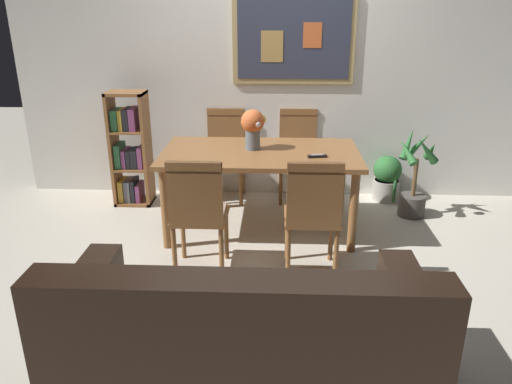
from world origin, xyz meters
TOP-DOWN VIEW (x-y plane):
  - ground_plane at (0.00, 0.00)m, footprint 12.00×12.00m
  - wall_back_with_painting at (0.00, 1.52)m, footprint 5.20×0.14m
  - dining_table at (-0.11, 0.55)m, footprint 1.67×0.94m
  - dining_chair_near_right at (0.29, -0.25)m, footprint 0.40×0.41m
  - dining_chair_far_right at (0.25, 1.38)m, footprint 0.40×0.41m
  - dining_chair_near_left at (-0.52, -0.26)m, footprint 0.40×0.41m
  - dining_chair_far_left at (-0.49, 1.34)m, footprint 0.40×0.41m
  - leather_couch at (-0.12, -1.47)m, footprint 1.80×0.84m
  - bookshelf at (-1.42, 1.13)m, footprint 0.36×0.28m
  - potted_ivy at (1.16, 1.32)m, footprint 0.28×0.30m
  - potted_palm at (1.32, 0.92)m, footprint 0.39×0.38m
  - flower_vase at (-0.18, 0.62)m, footprint 0.21×0.20m
  - tv_remote at (0.36, 0.40)m, footprint 0.16×0.07m

SIDE VIEW (x-z plane):
  - ground_plane at x=0.00m, z-range 0.00..0.00m
  - potted_ivy at x=1.16m, z-range -0.02..0.50m
  - leather_couch at x=-0.12m, z-range -0.11..0.73m
  - potted_palm at x=1.32m, z-range -0.09..0.75m
  - bookshelf at x=-1.42m, z-range -0.03..1.10m
  - dining_chair_near_right at x=0.29m, z-range 0.08..0.99m
  - dining_chair_far_right at x=0.25m, z-range 0.08..0.99m
  - dining_chair_near_left at x=-0.52m, z-range 0.08..0.99m
  - dining_chair_far_left at x=-0.49m, z-range 0.08..0.99m
  - dining_table at x=-0.11m, z-range 0.28..1.00m
  - tv_remote at x=0.36m, z-range 0.72..0.75m
  - flower_vase at x=-0.18m, z-range 0.76..1.10m
  - wall_back_with_painting at x=0.00m, z-range 0.01..2.61m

